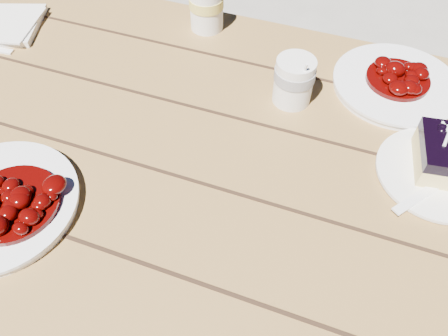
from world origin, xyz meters
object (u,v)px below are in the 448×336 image
(dessert_plate, at_px, (437,174))
(coffee_cup, at_px, (294,81))
(second_cup, at_px, (206,9))
(second_plate, at_px, (395,85))
(picnic_table, at_px, (192,193))

(dessert_plate, relative_size, coffee_cup, 2.14)
(coffee_cup, relative_size, second_cup, 1.00)
(dessert_plate, xyz_separation_m, second_plate, (-0.09, 0.20, 0.00))
(dessert_plate, bearing_deg, picnic_table, -170.82)
(coffee_cup, bearing_deg, picnic_table, -131.57)
(second_plate, height_order, second_cup, second_cup)
(picnic_table, relative_size, second_plate, 8.48)
(dessert_plate, distance_m, coffee_cup, 0.29)
(picnic_table, height_order, second_plate, second_plate)
(dessert_plate, xyz_separation_m, second_cup, (-0.51, 0.26, 0.04))
(picnic_table, bearing_deg, second_plate, 39.06)
(second_plate, bearing_deg, coffee_cup, -150.81)
(dessert_plate, xyz_separation_m, coffee_cup, (-0.27, 0.10, 0.04))
(second_cup, bearing_deg, dessert_plate, -27.36)
(picnic_table, relative_size, coffee_cup, 22.35)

